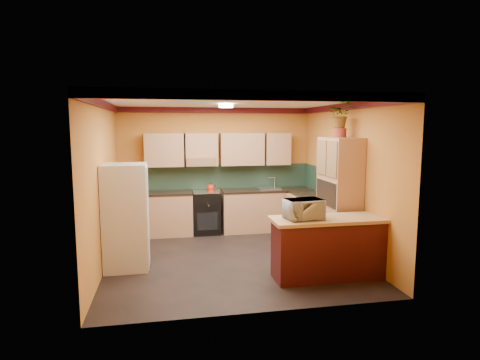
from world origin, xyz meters
name	(u,v)px	position (x,y,z in m)	size (l,w,h in m)	color
room_shell	(230,138)	(0.02, 0.28, 2.09)	(4.24, 4.24, 2.72)	black
base_cabinets_back	(235,212)	(0.37, 1.80, 0.44)	(3.65, 0.60, 0.88)	tan
countertop_back	(234,191)	(0.37, 1.80, 0.90)	(3.65, 0.62, 0.04)	black
stove	(206,212)	(-0.26, 1.80, 0.46)	(0.58, 0.58, 0.91)	black
kettle	(211,187)	(-0.16, 1.75, 1.00)	(0.17, 0.17, 0.18)	#A8210B
sink	(269,188)	(1.14, 1.80, 0.94)	(0.48, 0.40, 0.03)	silver
base_cabinets_right	(308,216)	(1.80, 1.08, 0.44)	(0.60, 0.80, 0.88)	tan
countertop_right	(309,194)	(1.80, 1.08, 0.90)	(0.62, 0.80, 0.04)	black
fridge	(126,217)	(-1.75, -0.15, 0.85)	(0.68, 0.66, 1.70)	silver
pantry	(339,198)	(1.85, -0.25, 1.05)	(0.48, 0.90, 2.10)	tan
fern_pot	(340,133)	(1.85, -0.20, 2.18)	(0.22, 0.22, 0.16)	maroon
fern	(340,114)	(1.85, -0.20, 2.49)	(0.42, 0.36, 0.46)	tan
breakfast_bar	(333,249)	(1.36, -1.15, 0.44)	(1.80, 0.55, 0.88)	#44110F
bar_top	(334,219)	(1.36, -1.15, 0.91)	(1.90, 0.65, 0.05)	#B17C56
microwave	(304,209)	(0.88, -1.15, 1.08)	(0.54, 0.36, 0.30)	silver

